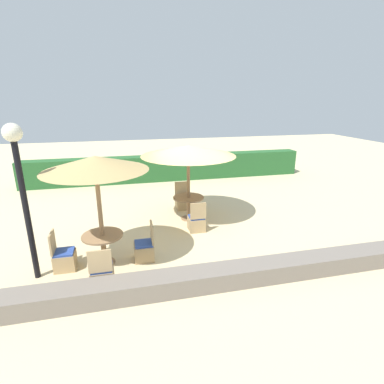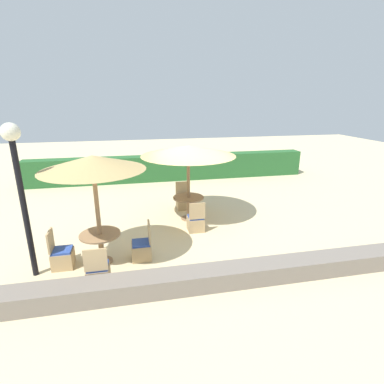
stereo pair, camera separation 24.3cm
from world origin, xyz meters
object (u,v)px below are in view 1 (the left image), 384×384
patio_chair_center_north (182,201)px  patio_chair_front_left_west (64,258)px  lamp_post (19,173)px  patio_chair_front_left_south (102,275)px  patio_chair_center_south (197,222)px  round_table_center (188,202)px  parasol_center (188,151)px  round_table_front_left (103,242)px  patio_chair_front_left_east (145,249)px  parasol_front_left (95,164)px

patio_chair_center_north → patio_chair_front_left_west: (-3.42, -3.23, 0.00)m
lamp_post → patio_chair_front_left_south: lamp_post is taller
lamp_post → patio_chair_center_south: bearing=21.0°
lamp_post → round_table_center: size_ratio=3.38×
lamp_post → patio_chair_center_south: lamp_post is taller
lamp_post → patio_chair_front_left_south: bearing=-25.4°
lamp_post → round_table_center: 4.99m
lamp_post → patio_chair_front_left_south: size_ratio=3.57×
parasol_center → round_table_center: size_ratio=2.96×
parasol_center → patio_chair_center_north: bearing=90.1°
lamp_post → round_table_front_left: 2.30m
parasol_center → round_table_center: (0.00, 0.00, -1.66)m
round_table_front_left → patio_chair_center_north: bearing=51.5°
round_table_front_left → patio_chair_front_left_east: bearing=-2.3°
lamp_post → parasol_center: lamp_post is taller
patio_chair_center_north → parasol_front_left: (-2.54, -3.19, 2.14)m
patio_chair_front_left_west → patio_chair_front_left_east: bearing=90.1°
patio_chair_center_north → patio_chair_front_left_east: size_ratio=1.00×
patio_chair_front_left_west → patio_chair_front_left_south: size_ratio=1.00×
patio_chair_center_south → patio_chair_front_left_east: (-1.62, -1.31, 0.00)m
parasol_center → patio_chair_center_north: (-0.00, 0.98, -1.97)m
round_table_center → lamp_post: bearing=-148.1°
round_table_front_left → lamp_post: bearing=-169.6°
patio_chair_center_south → patio_chair_center_north: 1.92m
patio_chair_center_south → patio_chair_center_north: same height
parasol_front_left → round_table_front_left: size_ratio=2.75×
patio_chair_center_north → patio_chair_front_left_south: (-2.53, -4.12, 0.00)m
round_table_front_left → patio_chair_front_left_south: (0.00, -0.93, -0.29)m
round_table_front_left → patio_chair_front_left_south: patio_chair_front_left_south is taller
patio_chair_center_north → round_table_front_left: size_ratio=0.99×
round_table_center → parasol_front_left: (-2.54, -2.20, 1.84)m
patio_chair_front_left_south → round_table_front_left: bearing=90.1°
patio_chair_center_north → parasol_center: bearing=90.1°
patio_chair_center_south → round_table_front_left: 2.88m
lamp_post → parasol_center: 4.66m
parasol_front_left → round_table_center: bearing=41.0°
parasol_center → patio_chair_front_left_south: 4.49m
parasol_center → patio_chair_front_left_west: (-3.42, -2.25, -1.97)m
round_table_center → patio_chair_center_north: bearing=90.1°
lamp_post → parasol_front_left: 1.44m
patio_chair_center_north → round_table_front_left: (-2.54, -3.19, 0.29)m
parasol_center → parasol_front_left: 3.36m
round_table_center → round_table_front_left: size_ratio=1.04×
parasol_front_left → round_table_front_left: bearing=180.0°
parasol_center → parasol_front_left: (-2.54, -2.20, 0.18)m
patio_chair_center_south → patio_chair_front_left_west: bearing=-159.2°
parasol_center → parasol_front_left: bearing=-139.0°
parasol_center → patio_chair_center_south: (0.03, -0.93, -1.97)m
parasol_front_left → patio_chair_front_left_east: size_ratio=2.78×
parasol_center → patio_chair_center_south: parasol_center is taller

